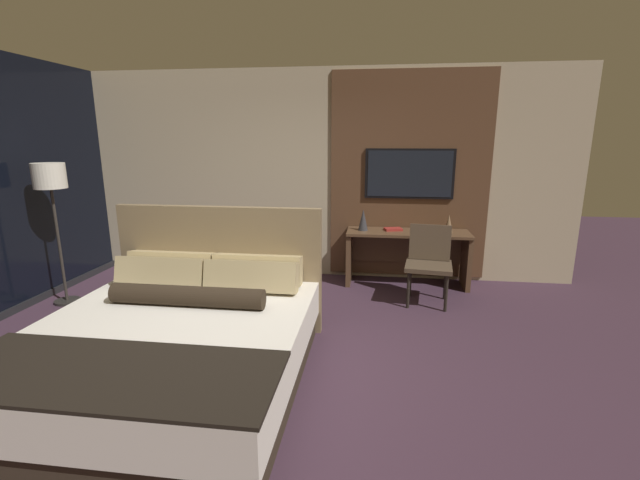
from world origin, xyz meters
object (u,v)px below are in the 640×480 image
(tv, at_px, (409,174))
(desk_chair, at_px, (429,257))
(vase_short, at_px, (449,223))
(vase_tall, at_px, (363,220))
(floor_lamp, at_px, (51,187))
(desk, at_px, (407,248))
(book, at_px, (393,229))
(bed, at_px, (177,341))

(tv, height_order, desk_chair, tv)
(vase_short, bearing_deg, tv, 159.31)
(desk_chair, bearing_deg, vase_tall, 151.90)
(desk_chair, height_order, floor_lamp, floor_lamp)
(desk, relative_size, vase_short, 6.95)
(floor_lamp, relative_size, vase_short, 7.21)
(vase_tall, xyz_separation_m, book, (0.39, 0.04, -0.12))
(book, bearing_deg, floor_lamp, -162.22)
(desk_chair, distance_m, book, 0.76)
(floor_lamp, relative_size, vase_tall, 5.85)
(bed, xyz_separation_m, tv, (1.96, 2.82, 1.11))
(bed, height_order, floor_lamp, floor_lamp)
(floor_lamp, bearing_deg, bed, -33.95)
(bed, relative_size, desk, 1.44)
(tv, bearing_deg, book, -134.01)
(vase_short, bearing_deg, bed, -133.33)
(bed, relative_size, desk_chair, 2.52)
(desk, distance_m, vase_tall, 0.70)
(bed, relative_size, floor_lamp, 1.39)
(desk_chair, bearing_deg, desk, 116.92)
(vase_tall, relative_size, vase_short, 1.23)
(vase_short, bearing_deg, vase_tall, -177.55)
(floor_lamp, bearing_deg, vase_short, 15.20)
(desk, height_order, desk_chair, desk_chair)
(tv, relative_size, desk_chair, 1.28)
(desk, distance_m, vase_short, 0.62)
(vase_tall, xyz_separation_m, vase_short, (1.10, 0.05, -0.03))
(desk, height_order, floor_lamp, floor_lamp)
(bed, distance_m, tv, 3.61)
(tv, bearing_deg, desk, -90.00)
(bed, distance_m, book, 3.19)
(tv, height_order, floor_lamp, tv)
(desk, distance_m, tv, 0.98)
(desk, distance_m, floor_lamp, 4.30)
(vase_short, bearing_deg, desk_chair, -116.03)
(bed, height_order, vase_tall, bed)
(desk, bearing_deg, vase_short, 1.77)
(desk, relative_size, floor_lamp, 0.96)
(floor_lamp, bearing_deg, vase_tall, 19.02)
(tv, relative_size, vase_tall, 4.14)
(floor_lamp, height_order, vase_short, floor_lamp)
(desk_chair, bearing_deg, tv, 112.07)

